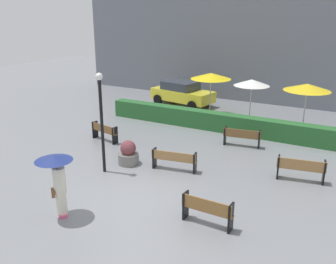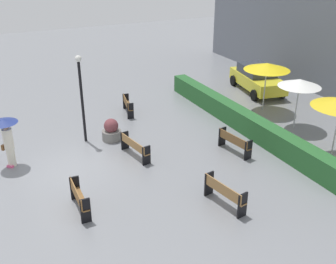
{
  "view_description": "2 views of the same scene",
  "coord_description": "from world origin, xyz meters",
  "px_view_note": "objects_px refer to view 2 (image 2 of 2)",
  "views": [
    {
      "loc": [
        6.51,
        -9.27,
        6.12
      ],
      "look_at": [
        -1.0,
        4.4,
        0.94
      ],
      "focal_mm": 39.63,
      "sensor_mm": 36.0,
      "label": 1
    },
    {
      "loc": [
        14.09,
        -2.52,
        7.98
      ],
      "look_at": [
        0.41,
        4.19,
        0.93
      ],
      "focal_mm": 42.91,
      "sensor_mm": 36.0,
      "label": 2
    }
  ],
  "objects_px": {
    "bench_back_row": "(234,142)",
    "parked_car": "(257,78)",
    "bench_far_right": "(224,192)",
    "patio_umbrella_yellow": "(267,67)",
    "lamp_post": "(81,90)",
    "planter_pot": "(111,131)",
    "pedestrian_with_umbrella": "(6,134)",
    "patio_umbrella_white": "(300,83)",
    "bench_near_right": "(79,197)",
    "bench_far_left": "(127,104)",
    "bench_mid_center": "(134,146)"
  },
  "relations": [
    {
      "from": "bench_near_right",
      "to": "patio_umbrella_white",
      "type": "xyz_separation_m",
      "value": [
        -2.1,
        11.09,
        1.72
      ]
    },
    {
      "from": "bench_back_row",
      "to": "bench_mid_center",
      "type": "distance_m",
      "value": 4.21
    },
    {
      "from": "planter_pot",
      "to": "patio_umbrella_yellow",
      "type": "relative_size",
      "value": 0.39
    },
    {
      "from": "bench_far_right",
      "to": "patio_umbrella_yellow",
      "type": "xyz_separation_m",
      "value": [
        -6.45,
        6.73,
        1.87
      ]
    },
    {
      "from": "bench_far_right",
      "to": "parked_car",
      "type": "relative_size",
      "value": 0.4
    },
    {
      "from": "lamp_post",
      "to": "parked_car",
      "type": "bearing_deg",
      "value": 101.15
    },
    {
      "from": "bench_back_row",
      "to": "bench_mid_center",
      "type": "bearing_deg",
      "value": -110.84
    },
    {
      "from": "lamp_post",
      "to": "parked_car",
      "type": "height_order",
      "value": "lamp_post"
    },
    {
      "from": "bench_back_row",
      "to": "bench_far_right",
      "type": "distance_m",
      "value": 4.0
    },
    {
      "from": "bench_far_right",
      "to": "lamp_post",
      "type": "height_order",
      "value": "lamp_post"
    },
    {
      "from": "bench_far_right",
      "to": "planter_pot",
      "type": "distance_m",
      "value": 6.77
    },
    {
      "from": "lamp_post",
      "to": "pedestrian_with_umbrella",
      "type": "bearing_deg",
      "value": -75.26
    },
    {
      "from": "patio_umbrella_white",
      "to": "bench_mid_center",
      "type": "bearing_deg",
      "value": -94.31
    },
    {
      "from": "pedestrian_with_umbrella",
      "to": "parked_car",
      "type": "height_order",
      "value": "pedestrian_with_umbrella"
    },
    {
      "from": "lamp_post",
      "to": "patio_umbrella_white",
      "type": "distance_m",
      "value": 9.94
    },
    {
      "from": "planter_pot",
      "to": "patio_umbrella_white",
      "type": "relative_size",
      "value": 0.42
    },
    {
      "from": "pedestrian_with_umbrella",
      "to": "lamp_post",
      "type": "height_order",
      "value": "lamp_post"
    },
    {
      "from": "patio_umbrella_yellow",
      "to": "planter_pot",
      "type": "bearing_deg",
      "value": -90.68
    },
    {
      "from": "lamp_post",
      "to": "patio_umbrella_yellow",
      "type": "relative_size",
      "value": 1.52
    },
    {
      "from": "bench_mid_center",
      "to": "patio_umbrella_yellow",
      "type": "relative_size",
      "value": 0.71
    },
    {
      "from": "bench_mid_center",
      "to": "lamp_post",
      "type": "bearing_deg",
      "value": -148.76
    },
    {
      "from": "parked_car",
      "to": "bench_near_right",
      "type": "bearing_deg",
      "value": -60.39
    },
    {
      "from": "bench_far_right",
      "to": "planter_pot",
      "type": "relative_size",
      "value": 1.74
    },
    {
      "from": "lamp_post",
      "to": "patio_umbrella_white",
      "type": "height_order",
      "value": "lamp_post"
    },
    {
      "from": "pedestrian_with_umbrella",
      "to": "lamp_post",
      "type": "relative_size",
      "value": 0.51
    },
    {
      "from": "bench_mid_center",
      "to": "bench_near_right",
      "type": "bearing_deg",
      "value": -48.31
    },
    {
      "from": "bench_back_row",
      "to": "parked_car",
      "type": "distance_m",
      "value": 8.41
    },
    {
      "from": "planter_pot",
      "to": "lamp_post",
      "type": "bearing_deg",
      "value": -109.63
    },
    {
      "from": "bench_near_right",
      "to": "pedestrian_with_umbrella",
      "type": "relative_size",
      "value": 0.79
    },
    {
      "from": "patio_umbrella_yellow",
      "to": "lamp_post",
      "type": "bearing_deg",
      "value": -92.96
    },
    {
      "from": "bench_far_left",
      "to": "planter_pot",
      "type": "distance_m",
      "value": 3.19
    },
    {
      "from": "bench_near_right",
      "to": "parked_car",
      "type": "bearing_deg",
      "value": 119.61
    },
    {
      "from": "bench_back_row",
      "to": "lamp_post",
      "type": "distance_m",
      "value": 6.87
    },
    {
      "from": "lamp_post",
      "to": "patio_umbrella_white",
      "type": "xyz_separation_m",
      "value": [
        2.97,
        9.48,
        -0.16
      ]
    },
    {
      "from": "bench_back_row",
      "to": "bench_near_right",
      "type": "relative_size",
      "value": 1.1
    },
    {
      "from": "planter_pot",
      "to": "lamp_post",
      "type": "xyz_separation_m",
      "value": [
        -0.39,
        -1.1,
        1.97
      ]
    },
    {
      "from": "bench_back_row",
      "to": "pedestrian_with_umbrella",
      "type": "height_order",
      "value": "pedestrian_with_umbrella"
    },
    {
      "from": "bench_far_left",
      "to": "patio_umbrella_white",
      "type": "distance_m",
      "value": 8.59
    },
    {
      "from": "bench_back_row",
      "to": "lamp_post",
      "type": "relative_size",
      "value": 0.44
    },
    {
      "from": "pedestrian_with_umbrella",
      "to": "patio_umbrella_white",
      "type": "distance_m",
      "value": 12.97
    },
    {
      "from": "lamp_post",
      "to": "patio_umbrella_yellow",
      "type": "height_order",
      "value": "lamp_post"
    },
    {
      "from": "pedestrian_with_umbrella",
      "to": "bench_far_right",
      "type": "bearing_deg",
      "value": 45.18
    },
    {
      "from": "planter_pot",
      "to": "patio_umbrella_yellow",
      "type": "xyz_separation_m",
      "value": [
        0.1,
        8.45,
        1.97
      ]
    },
    {
      "from": "bench_near_right",
      "to": "parked_car",
      "type": "xyz_separation_m",
      "value": [
        -7.27,
        12.79,
        0.29
      ]
    },
    {
      "from": "patio_umbrella_yellow",
      "to": "bench_far_right",
      "type": "bearing_deg",
      "value": -46.21
    },
    {
      "from": "bench_far_left",
      "to": "patio_umbrella_white",
      "type": "height_order",
      "value": "patio_umbrella_white"
    },
    {
      "from": "bench_mid_center",
      "to": "pedestrian_with_umbrella",
      "type": "bearing_deg",
      "value": -107.56
    },
    {
      "from": "bench_near_right",
      "to": "bench_far_left",
      "type": "bearing_deg",
      "value": 148.46
    },
    {
      "from": "bench_far_right",
      "to": "lamp_post",
      "type": "xyz_separation_m",
      "value": [
        -6.94,
        -2.83,
        1.87
      ]
    },
    {
      "from": "pedestrian_with_umbrella",
      "to": "bench_near_right",
      "type": "bearing_deg",
      "value": 21.79
    }
  ]
}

